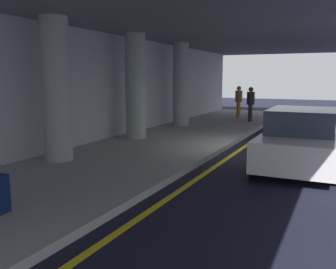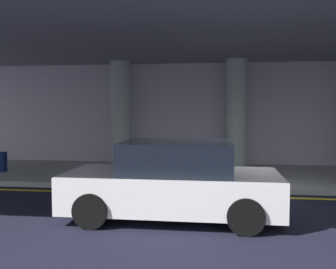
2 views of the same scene
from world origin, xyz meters
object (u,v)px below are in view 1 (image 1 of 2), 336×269
at_px(support_column_center, 136,87).
at_px(traveler_with_luggage, 251,102).
at_px(support_column_left_mid, 56,90).
at_px(car_white, 301,140).
at_px(support_column_right_mid, 181,85).
at_px(person_waiting_for_ride, 239,99).

xyz_separation_m(support_column_center, traveler_with_luggage, (6.89, -2.49, -0.86)).
xyz_separation_m(support_column_left_mid, car_white, (2.54, -5.73, -1.26)).
distance_m(support_column_center, support_column_right_mid, 4.00).
height_order(support_column_left_mid, support_column_center, same).
distance_m(support_column_left_mid, support_column_right_mid, 8.00).
xyz_separation_m(support_column_center, car_white, (-1.46, -5.73, -1.26)).
bearing_deg(support_column_left_mid, support_column_right_mid, 0.00).
relative_size(support_column_left_mid, person_waiting_for_ride, 2.17).
bearing_deg(car_white, support_column_center, 74.93).
bearing_deg(support_column_left_mid, support_column_center, 0.00).
bearing_deg(person_waiting_for_ride, car_white, 171.61).
height_order(support_column_left_mid, person_waiting_for_ride, support_column_left_mid).
bearing_deg(person_waiting_for_ride, support_column_left_mid, 141.75).
height_order(support_column_left_mid, traveler_with_luggage, support_column_left_mid).
xyz_separation_m(support_column_left_mid, support_column_center, (4.00, 0.00, 0.00)).
relative_size(support_column_left_mid, support_column_center, 1.00).
bearing_deg(car_white, support_column_left_mid, 113.13).
distance_m(car_white, person_waiting_for_ride, 10.84).
xyz_separation_m(support_column_left_mid, person_waiting_for_ride, (12.50, -1.47, -0.86)).
bearing_deg(support_column_right_mid, car_white, -133.64).
xyz_separation_m(support_column_left_mid, traveler_with_luggage, (10.89, -2.49, -0.86)).
distance_m(support_column_center, car_white, 6.05).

